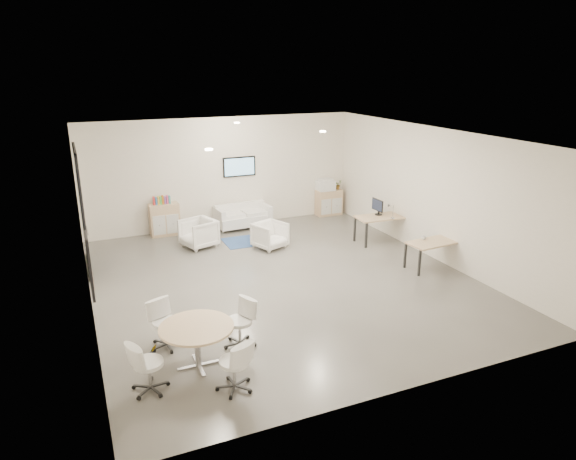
# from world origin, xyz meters

# --- Properties ---
(room_shell) EXTENTS (9.60, 10.60, 4.80)m
(room_shell) POSITION_xyz_m (0.00, 0.00, 1.60)
(room_shell) COLOR #57554F
(room_shell) RESTS_ON ground
(glass_door) EXTENTS (0.09, 1.90, 2.85)m
(glass_door) POSITION_xyz_m (-3.95, 2.51, 1.50)
(glass_door) COLOR black
(glass_door) RESTS_ON room_shell
(artwork) EXTENTS (0.05, 0.54, 1.04)m
(artwork) POSITION_xyz_m (-3.97, -1.60, 1.55)
(artwork) COLOR black
(artwork) RESTS_ON room_shell
(wall_tv) EXTENTS (0.98, 0.06, 0.58)m
(wall_tv) POSITION_xyz_m (0.50, 4.46, 1.75)
(wall_tv) COLOR black
(wall_tv) RESTS_ON room_shell
(ceiling_spots) EXTENTS (3.14, 4.14, 0.03)m
(ceiling_spots) POSITION_xyz_m (-0.20, 0.83, 3.18)
(ceiling_spots) COLOR #FFEAC6
(ceiling_spots) RESTS_ON room_shell
(sideboard_left) EXTENTS (0.81, 0.42, 0.91)m
(sideboard_left) POSITION_xyz_m (-1.81, 4.26, 0.45)
(sideboard_left) COLOR tan
(sideboard_left) RESTS_ON room_shell
(sideboard_right) EXTENTS (0.82, 0.40, 0.82)m
(sideboard_right) POSITION_xyz_m (3.40, 4.27, 0.41)
(sideboard_right) COLOR tan
(sideboard_right) RESTS_ON room_shell
(books) EXTENTS (0.47, 0.14, 0.22)m
(books) POSITION_xyz_m (-1.85, 4.27, 1.02)
(books) COLOR red
(books) RESTS_ON sideboard_left
(printer) EXTENTS (0.53, 0.44, 0.37)m
(printer) POSITION_xyz_m (3.27, 4.28, 0.99)
(printer) COLOR white
(printer) RESTS_ON sideboard_right
(loveseat) EXTENTS (1.62, 0.89, 0.59)m
(loveseat) POSITION_xyz_m (0.44, 4.10, 0.32)
(loveseat) COLOR white
(loveseat) RESTS_ON room_shell
(blue_rug) EXTENTS (1.47, 0.99, 0.01)m
(blue_rug) POSITION_xyz_m (0.25, 2.82, 0.01)
(blue_rug) COLOR navy
(blue_rug) RESTS_ON room_shell
(armchair_left) EXTENTS (0.96, 0.99, 0.82)m
(armchair_left) POSITION_xyz_m (-1.17, 2.91, 0.41)
(armchair_left) COLOR white
(armchair_left) RESTS_ON room_shell
(armchair_right) EXTENTS (0.94, 0.91, 0.76)m
(armchair_right) POSITION_xyz_m (0.52, 2.09, 0.38)
(armchair_right) COLOR white
(armchair_right) RESTS_ON room_shell
(desk_rear) EXTENTS (1.41, 0.76, 0.72)m
(desk_rear) POSITION_xyz_m (3.48, 1.38, 0.64)
(desk_rear) COLOR tan
(desk_rear) RESTS_ON room_shell
(desk_front) EXTENTS (1.33, 0.75, 0.67)m
(desk_front) POSITION_xyz_m (3.54, -0.75, 0.60)
(desk_front) COLOR tan
(desk_front) RESTS_ON room_shell
(monitor) EXTENTS (0.20, 0.50, 0.44)m
(monitor) POSITION_xyz_m (3.44, 1.53, 0.95)
(monitor) COLOR black
(monitor) RESTS_ON desk_rear
(round_table) EXTENTS (1.17, 1.17, 0.71)m
(round_table) POSITION_xyz_m (-2.56, -2.67, 0.63)
(round_table) COLOR tan
(round_table) RESTS_ON room_shell
(meeting_chairs) EXTENTS (2.38, 2.38, 0.82)m
(meeting_chairs) POSITION_xyz_m (-2.56, -2.67, 0.41)
(meeting_chairs) COLOR white
(meeting_chairs) RESTS_ON room_shell
(plant_cabinet) EXTENTS (0.37, 0.38, 0.24)m
(plant_cabinet) POSITION_xyz_m (3.68, 4.25, 0.94)
(plant_cabinet) COLOR #3F7F3F
(plant_cabinet) RESTS_ON sideboard_right
(plant_floor) EXTENTS (0.21, 0.30, 0.12)m
(plant_floor) POSITION_xyz_m (-3.20, -2.19, 0.06)
(plant_floor) COLOR #3F7F3F
(plant_floor) RESTS_ON room_shell
(cup) EXTENTS (0.13, 0.12, 0.11)m
(cup) POSITION_xyz_m (3.39, -0.55, 0.72)
(cup) COLOR white
(cup) RESTS_ON desk_front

